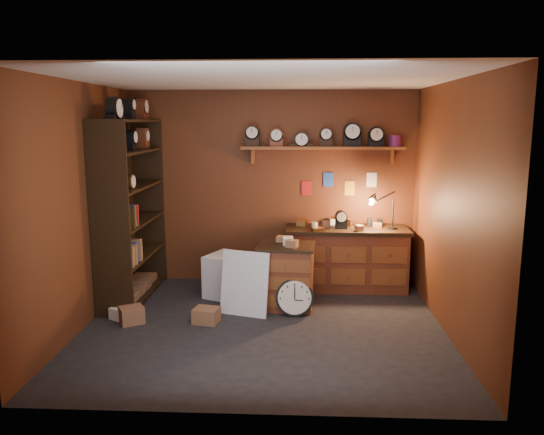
{
  "coord_description": "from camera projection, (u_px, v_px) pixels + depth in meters",
  "views": [
    {
      "loc": [
        0.37,
        -5.62,
        2.27
      ],
      "look_at": [
        0.08,
        0.35,
        1.19
      ],
      "focal_mm": 35.0,
      "sensor_mm": 36.0,
      "label": 1
    }
  ],
  "objects": [
    {
      "name": "floor_box_a",
      "position": [
        206.0,
        315.0,
        6.06
      ],
      "size": [
        0.32,
        0.28,
        0.17
      ],
      "primitive_type": "cube",
      "rotation": [
        0.0,
        0.0,
        -0.2
      ],
      "color": "brown",
      "rests_on": "ground"
    },
    {
      "name": "floor_box_c",
      "position": [
        132.0,
        315.0,
        6.04
      ],
      "size": [
        0.33,
        0.32,
        0.19
      ],
      "primitive_type": "cube",
      "rotation": [
        0.0,
        0.0,
        0.54
      ],
      "color": "brown",
      "rests_on": "ground"
    },
    {
      "name": "shelving_unit",
      "position": [
        128.0,
        202.0,
        6.77
      ],
      "size": [
        0.47,
        1.6,
        2.58
      ],
      "color": "black",
      "rests_on": "ground"
    },
    {
      "name": "workbench",
      "position": [
        347.0,
        255.0,
        7.26
      ],
      "size": [
        1.66,
        0.66,
        1.36
      ],
      "color": "brown",
      "rests_on": "ground"
    },
    {
      "name": "floor_box_b",
      "position": [
        124.0,
        312.0,
        6.21
      ],
      "size": [
        0.33,
        0.35,
        0.14
      ],
      "primitive_type": "cube",
      "rotation": [
        0.0,
        0.0,
        -0.52
      ],
      "color": "white",
      "rests_on": "ground"
    },
    {
      "name": "white_panel",
      "position": [
        245.0,
        314.0,
        6.35
      ],
      "size": [
        0.61,
        0.32,
        0.78
      ],
      "primitive_type": "cube",
      "rotation": [
        -0.17,
        0.0,
        -0.29
      ],
      "color": "silver",
      "rests_on": "ground"
    },
    {
      "name": "floor",
      "position": [
        263.0,
        327.0,
        5.94
      ],
      "size": [
        4.0,
        4.0,
        0.0
      ],
      "primitive_type": "plane",
      "color": "black",
      "rests_on": "ground"
    },
    {
      "name": "big_round_clock",
      "position": [
        295.0,
        297.0,
        6.26
      ],
      "size": [
        0.45,
        0.16,
        0.45
      ],
      "color": "black",
      "rests_on": "ground"
    },
    {
      "name": "low_cabinet",
      "position": [
        286.0,
        274.0,
        6.53
      ],
      "size": [
        0.73,
        0.63,
        0.88
      ],
      "rotation": [
        0.0,
        0.0,
        -0.08
      ],
      "color": "brown",
      "rests_on": "ground"
    },
    {
      "name": "room_shell",
      "position": [
        268.0,
        173.0,
        5.74
      ],
      "size": [
        4.02,
        3.62,
        2.71
      ],
      "color": "#5B2C15",
      "rests_on": "ground"
    },
    {
      "name": "mini_fridge",
      "position": [
        230.0,
        276.0,
        6.95
      ],
      "size": [
        0.71,
        0.73,
        0.56
      ],
      "rotation": [
        0.0,
        0.0,
        -0.43
      ],
      "color": "silver",
      "rests_on": "ground"
    }
  ]
}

